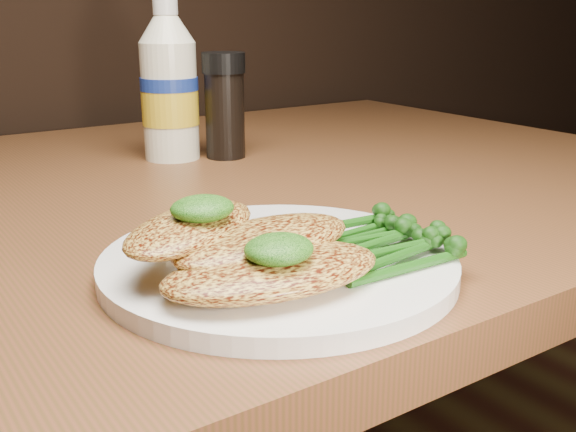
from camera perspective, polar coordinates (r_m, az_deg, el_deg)
plate at (r=0.48m, az=-0.81°, el=-3.98°), size 0.25×0.25×0.01m
chicken_front at (r=0.42m, az=-1.27°, el=-4.64°), size 0.15×0.09×0.02m
chicken_mid at (r=0.45m, az=-2.01°, el=-2.09°), size 0.15×0.09×0.02m
chicken_back at (r=0.45m, az=-8.15°, el=-0.98°), size 0.14×0.12×0.02m
pesto_front at (r=0.41m, az=-0.77°, el=-2.79°), size 0.05×0.05×0.02m
pesto_back at (r=0.44m, az=-7.22°, el=0.64°), size 0.05×0.04×0.02m
broccolini_bundle at (r=0.48m, az=6.61°, el=-2.18°), size 0.13×0.11×0.02m
mayo_bottle at (r=0.84m, az=-9.97°, el=11.31°), size 0.08×0.08×0.19m
pepper_grinder at (r=0.84m, az=-5.34°, el=9.19°), size 0.06×0.06×0.13m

